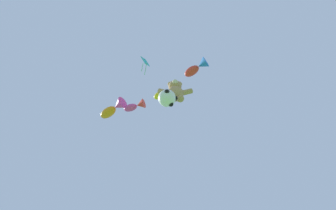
# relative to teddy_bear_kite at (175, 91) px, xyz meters

# --- Properties ---
(teddy_bear_kite) EXTENTS (2.10, 0.93, 2.13)m
(teddy_bear_kite) POSITION_rel_teddy_bear_kite_xyz_m (0.00, 0.00, 0.00)
(teddy_bear_kite) COLOR tan
(soccer_ball_kite) EXTENTS (1.07, 1.06, 0.98)m
(soccer_ball_kite) POSITION_rel_teddy_bear_kite_xyz_m (-0.48, -0.28, -1.28)
(soccer_ball_kite) COLOR white
(fish_kite_crimson) EXTENTS (1.77, 1.57, 0.77)m
(fish_kite_crimson) POSITION_rel_teddy_bear_kite_xyz_m (1.52, -0.49, 2.36)
(fish_kite_crimson) COLOR red
(fish_kite_goldfin) EXTENTS (1.79, 1.36, 0.70)m
(fish_kite_goldfin) POSITION_rel_teddy_bear_kite_xyz_m (-0.50, 0.72, 1.19)
(fish_kite_goldfin) COLOR yellow
(fish_kite_magenta) EXTENTS (1.62, 1.10, 0.66)m
(fish_kite_magenta) POSITION_rel_teddy_bear_kite_xyz_m (-2.70, 1.95, 1.37)
(fish_kite_magenta) COLOR #E53F9E
(fish_kite_tangerine) EXTENTS (2.21, 1.94, 0.91)m
(fish_kite_tangerine) POSITION_rel_teddy_bear_kite_xyz_m (-4.39, 2.49, 1.84)
(fish_kite_tangerine) COLOR orange
(diamond_kite) EXTENTS (0.65, 0.78, 2.57)m
(diamond_kite) POSITION_rel_teddy_bear_kite_xyz_m (-2.06, -0.46, 3.29)
(diamond_kite) COLOR #19ADB2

